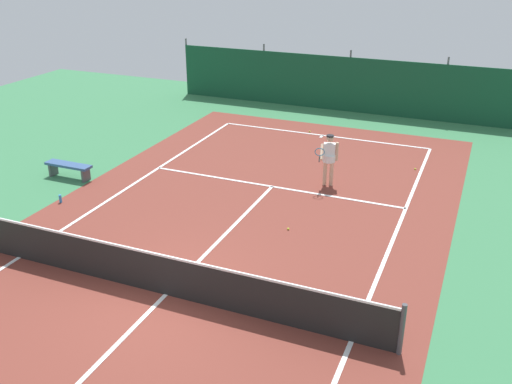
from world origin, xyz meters
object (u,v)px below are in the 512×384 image
(tennis_player, at_px, (329,156))
(courtside_bench, at_px, (69,167))
(tennis_ball_midcourt, at_px, (310,132))
(water_bottle, at_px, (60,199))
(tennis_ball_near_player, at_px, (288,229))
(tennis_ball_by_sideline, at_px, (415,169))
(tennis_net, at_px, (165,275))

(tennis_player, bearing_deg, courtside_bench, 4.49)
(tennis_player, bearing_deg, tennis_ball_midcourt, -80.49)
(water_bottle, bearing_deg, tennis_ball_near_player, 7.92)
(tennis_ball_by_sideline, bearing_deg, tennis_ball_midcourt, 150.81)
(tennis_net, bearing_deg, tennis_ball_by_sideline, 67.81)
(tennis_player, relative_size, tennis_ball_by_sideline, 24.85)
(tennis_player, height_order, tennis_ball_midcourt, tennis_player)
(tennis_ball_near_player, bearing_deg, tennis_player, 88.08)
(tennis_net, distance_m, tennis_ball_near_player, 4.15)
(tennis_player, xyz_separation_m, water_bottle, (-6.87, -4.27, -0.84))
(tennis_player, xyz_separation_m, tennis_ball_midcourt, (-2.14, 4.90, -0.93))
(tennis_ball_near_player, bearing_deg, water_bottle, -172.08)
(tennis_net, relative_size, water_bottle, 42.17)
(tennis_ball_near_player, relative_size, courtside_bench, 0.04)
(tennis_ball_near_player, xyz_separation_m, water_bottle, (-6.75, -0.94, 0.09))
(tennis_net, distance_m, courtside_bench, 7.78)
(tennis_ball_near_player, height_order, courtside_bench, courtside_bench)
(tennis_ball_midcourt, bearing_deg, tennis_player, -66.38)
(tennis_player, relative_size, tennis_ball_near_player, 24.85)
(tennis_ball_by_sideline, bearing_deg, tennis_ball_near_player, -113.41)
(courtside_bench, bearing_deg, tennis_net, -35.83)
(tennis_ball_midcourt, height_order, water_bottle, water_bottle)
(tennis_net, distance_m, tennis_ball_midcourt, 12.12)
(tennis_net, relative_size, tennis_player, 6.17)
(tennis_ball_midcourt, bearing_deg, tennis_ball_near_player, -76.13)
(tennis_player, bearing_deg, tennis_ball_near_player, 73.97)
(tennis_net, bearing_deg, water_bottle, 151.15)
(tennis_ball_near_player, bearing_deg, courtside_bench, 174.94)
(tennis_net, relative_size, tennis_ball_by_sideline, 153.33)
(tennis_player, xyz_separation_m, courtside_bench, (-7.86, -2.64, -0.59))
(tennis_ball_by_sideline, height_order, courtside_bench, courtside_bench)
(tennis_net, distance_m, water_bottle, 6.08)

